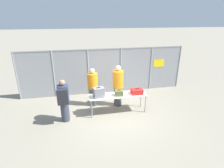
{
  "coord_description": "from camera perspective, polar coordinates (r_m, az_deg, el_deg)",
  "views": [
    {
      "loc": [
        -1.4,
        -6.22,
        3.75
      ],
      "look_at": [
        0.05,
        0.71,
        1.05
      ],
      "focal_mm": 28.0,
      "sensor_mm": 36.0,
      "label": 1
    }
  ],
  "objects": [
    {
      "name": "ground_plane",
      "position": [
        7.39,
        0.74,
        -9.6
      ],
      "size": [
        120.0,
        120.0,
        0.0
      ],
      "primitive_type": "plane",
      "color": "gray"
    },
    {
      "name": "fence_section",
      "position": [
        8.97,
        -2.27,
        4.47
      ],
      "size": [
        8.43,
        0.07,
        2.33
      ],
      "color": "gray",
      "rests_on": "ground_plane"
    },
    {
      "name": "inspection_table",
      "position": [
        7.19,
        1.96,
        -3.98
      ],
      "size": [
        2.35,
        0.64,
        0.79
      ],
      "color": "silver",
      "rests_on": "ground_plane"
    },
    {
      "name": "suitcase_grey",
      "position": [
        6.91,
        -4.38,
        -2.76
      ],
      "size": [
        0.47,
        0.37,
        0.42
      ],
      "color": "slate",
      "rests_on": "inspection_table"
    },
    {
      "name": "suitcase_olive",
      "position": [
        7.07,
        2.31,
        -2.91
      ],
      "size": [
        0.35,
        0.3,
        0.25
      ],
      "color": "#566033",
      "rests_on": "inspection_table"
    },
    {
      "name": "suitcase_red",
      "position": [
        7.3,
        8.09,
        -2.41
      ],
      "size": [
        0.48,
        0.37,
        0.23
      ],
      "color": "red",
      "rests_on": "inspection_table"
    },
    {
      "name": "traveler_hooded",
      "position": [
        6.7,
        -15.51,
        -4.94
      ],
      "size": [
        0.41,
        0.64,
        1.67
      ],
      "rotation": [
        0.0,
        0.0,
        -0.09
      ],
      "color": "#383D4C",
      "rests_on": "ground_plane"
    },
    {
      "name": "security_worker_near",
      "position": [
        7.68,
        1.95,
        -0.42
      ],
      "size": [
        0.46,
        0.46,
        1.86
      ],
      "rotation": [
        0.0,
        0.0,
        2.88
      ],
      "color": "#4C4C51",
      "rests_on": "ground_plane"
    },
    {
      "name": "security_worker_far",
      "position": [
        7.74,
        -6.29,
        -0.9
      ],
      "size": [
        0.43,
        0.43,
        1.73
      ],
      "rotation": [
        0.0,
        0.0,
        3.39
      ],
      "color": "#4C4C51",
      "rests_on": "ground_plane"
    },
    {
      "name": "utility_trailer",
      "position": [
        10.94,
        7.66,
        2.74
      ],
      "size": [
        3.68,
        2.3,
        0.63
      ],
      "color": "#4C6B47",
      "rests_on": "ground_plane"
    }
  ]
}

